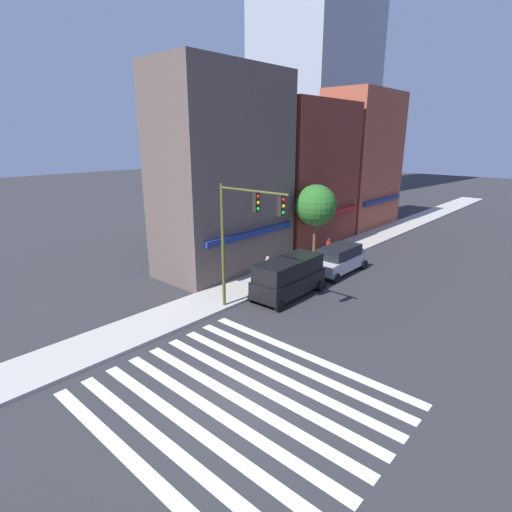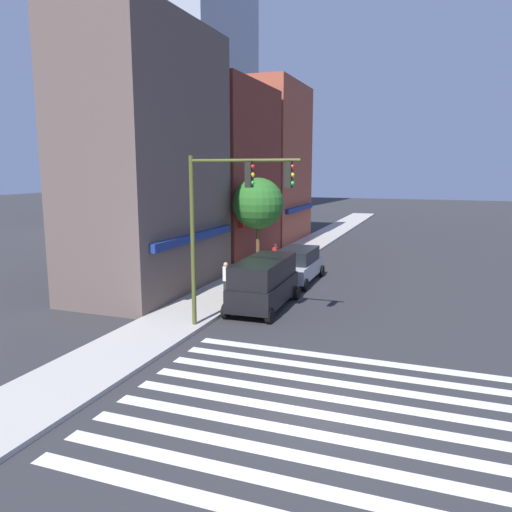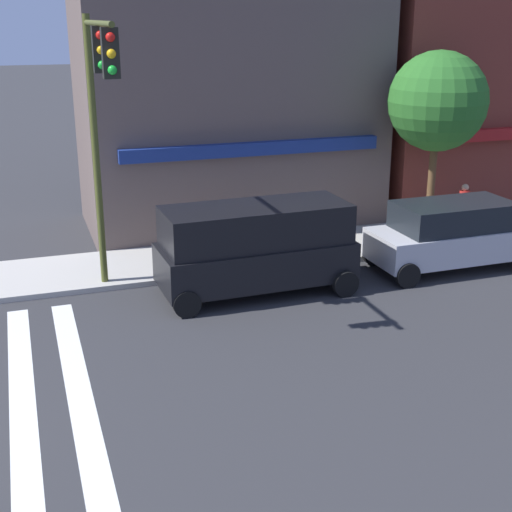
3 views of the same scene
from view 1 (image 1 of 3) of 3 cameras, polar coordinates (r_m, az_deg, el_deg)
name	(u,v)px [view 1 (image 1 of 3)]	position (r m, az deg, el deg)	size (l,w,h in m)	color
ground_plane	(239,400)	(15.54, -2.45, -19.82)	(200.00, 200.00, 0.00)	#2D2D30
sidewalk_left	(128,333)	(20.69, -17.77, -10.48)	(120.00, 3.00, 0.15)	#B2ADA3
crosswalk_stripes	(239,400)	(15.53, -2.45, -19.80)	(8.84, 10.80, 0.01)	silver
storefront_row	(306,169)	(35.62, 7.16, 12.29)	(29.43, 5.30, 13.72)	brown
traffic_signal	(243,225)	(20.22, -1.84, 4.45)	(0.32, 4.47, 6.93)	#474C1E
van_black	(289,276)	(23.84, 4.68, -2.89)	(5.05, 2.22, 2.34)	black
suv_silver	(339,259)	(28.61, 11.83, -0.39)	(4.72, 2.12, 1.94)	#B7B7BC
pedestrian_white_shirt	(268,269)	(25.75, 1.69, -1.85)	(0.32, 0.32, 1.77)	#23232D
pedestrian_red_jacket	(328,249)	(30.92, 10.30, 1.06)	(0.32, 0.32, 1.77)	#23232D
fire_hydrant	(267,280)	(25.09, 1.60, -3.46)	(0.24, 0.24, 0.84)	red
street_tree	(316,206)	(30.10, 8.54, 7.15)	(3.07, 3.07, 5.77)	brown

